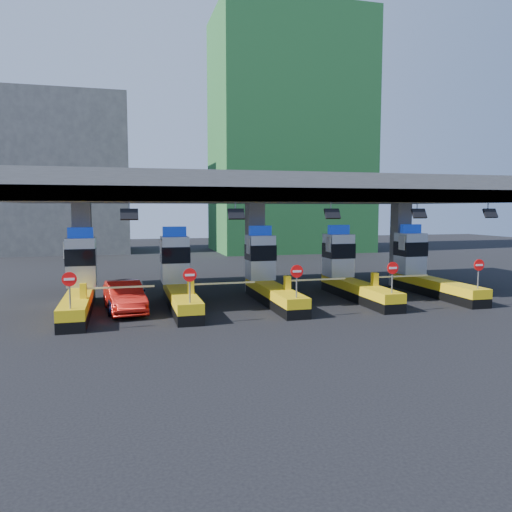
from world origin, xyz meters
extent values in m
plane|color=black|center=(0.00, 0.00, 0.00)|extent=(120.00, 120.00, 0.00)
cube|color=slate|center=(0.00, 3.00, 6.25)|extent=(28.00, 12.00, 1.50)
cube|color=#4C4C49|center=(0.00, -2.70, 5.85)|extent=(28.00, 0.60, 0.70)
cube|color=slate|center=(-10.00, 3.00, 2.75)|extent=(1.00, 1.00, 5.50)
cube|color=slate|center=(0.00, 3.00, 2.75)|extent=(1.00, 1.00, 5.50)
cube|color=slate|center=(10.00, 3.00, 2.75)|extent=(1.00, 1.00, 5.50)
cylinder|color=slate|center=(-7.50, -2.70, 5.25)|extent=(0.06, 0.06, 0.50)
cube|color=black|center=(-7.50, -2.90, 4.90)|extent=(0.80, 0.38, 0.54)
cylinder|color=slate|center=(-2.50, -2.70, 5.25)|extent=(0.06, 0.06, 0.50)
cube|color=black|center=(-2.50, -2.90, 4.90)|extent=(0.80, 0.38, 0.54)
cylinder|color=slate|center=(2.50, -2.70, 5.25)|extent=(0.06, 0.06, 0.50)
cube|color=black|center=(2.50, -2.90, 4.90)|extent=(0.80, 0.38, 0.54)
cylinder|color=slate|center=(7.50, -2.70, 5.25)|extent=(0.06, 0.06, 0.50)
cube|color=black|center=(7.50, -2.90, 4.90)|extent=(0.80, 0.38, 0.54)
cylinder|color=slate|center=(12.00, -2.70, 5.25)|extent=(0.06, 0.06, 0.50)
cube|color=black|center=(12.00, -2.90, 4.90)|extent=(0.80, 0.38, 0.54)
cube|color=black|center=(-10.00, -1.00, 0.25)|extent=(1.20, 8.00, 0.50)
cube|color=#E5B70C|center=(-10.00, -1.00, 0.75)|extent=(1.20, 8.00, 0.50)
cube|color=#9EA3A8|center=(-10.00, 1.80, 2.30)|extent=(1.50, 1.50, 2.60)
cube|color=black|center=(-10.00, 1.78, 2.60)|extent=(1.56, 1.56, 0.90)
cube|color=#0C2DBF|center=(-10.00, 1.80, 3.88)|extent=(1.30, 0.35, 0.55)
cube|color=white|center=(-10.80, 1.50, 3.00)|extent=(0.06, 0.70, 0.90)
cylinder|color=slate|center=(-10.00, -4.60, 1.65)|extent=(0.07, 0.07, 1.30)
cylinder|color=red|center=(-10.00, -4.63, 2.25)|extent=(0.60, 0.04, 0.60)
cube|color=white|center=(-10.00, -4.65, 2.25)|extent=(0.42, 0.02, 0.10)
cube|color=#E5B70C|center=(-9.65, -2.20, 1.35)|extent=(0.30, 0.35, 0.70)
cube|color=white|center=(-8.00, -2.20, 1.45)|extent=(3.20, 0.08, 0.08)
cube|color=black|center=(-5.00, -1.00, 0.25)|extent=(1.20, 8.00, 0.50)
cube|color=#E5B70C|center=(-5.00, -1.00, 0.75)|extent=(1.20, 8.00, 0.50)
cube|color=#9EA3A8|center=(-5.00, 1.80, 2.30)|extent=(1.50, 1.50, 2.60)
cube|color=black|center=(-5.00, 1.78, 2.60)|extent=(1.56, 1.56, 0.90)
cube|color=#0C2DBF|center=(-5.00, 1.80, 3.88)|extent=(1.30, 0.35, 0.55)
cube|color=white|center=(-5.80, 1.50, 3.00)|extent=(0.06, 0.70, 0.90)
cylinder|color=slate|center=(-5.00, -4.60, 1.65)|extent=(0.07, 0.07, 1.30)
cylinder|color=red|center=(-5.00, -4.63, 2.25)|extent=(0.60, 0.04, 0.60)
cube|color=white|center=(-5.00, -4.65, 2.25)|extent=(0.42, 0.02, 0.10)
cube|color=#E5B70C|center=(-4.65, -2.20, 1.35)|extent=(0.30, 0.35, 0.70)
cube|color=white|center=(-3.00, -2.20, 1.45)|extent=(3.20, 0.08, 0.08)
cube|color=black|center=(0.00, -1.00, 0.25)|extent=(1.20, 8.00, 0.50)
cube|color=#E5B70C|center=(0.00, -1.00, 0.75)|extent=(1.20, 8.00, 0.50)
cube|color=#9EA3A8|center=(0.00, 1.80, 2.30)|extent=(1.50, 1.50, 2.60)
cube|color=black|center=(0.00, 1.78, 2.60)|extent=(1.56, 1.56, 0.90)
cube|color=#0C2DBF|center=(0.00, 1.80, 3.88)|extent=(1.30, 0.35, 0.55)
cube|color=white|center=(-0.80, 1.50, 3.00)|extent=(0.06, 0.70, 0.90)
cylinder|color=slate|center=(0.00, -4.60, 1.65)|extent=(0.07, 0.07, 1.30)
cylinder|color=red|center=(0.00, -4.63, 2.25)|extent=(0.60, 0.04, 0.60)
cube|color=white|center=(0.00, -4.65, 2.25)|extent=(0.42, 0.02, 0.10)
cube|color=#E5B70C|center=(0.35, -2.20, 1.35)|extent=(0.30, 0.35, 0.70)
cube|color=white|center=(2.00, -2.20, 1.45)|extent=(3.20, 0.08, 0.08)
cube|color=black|center=(5.00, -1.00, 0.25)|extent=(1.20, 8.00, 0.50)
cube|color=#E5B70C|center=(5.00, -1.00, 0.75)|extent=(1.20, 8.00, 0.50)
cube|color=#9EA3A8|center=(5.00, 1.80, 2.30)|extent=(1.50, 1.50, 2.60)
cube|color=black|center=(5.00, 1.78, 2.60)|extent=(1.56, 1.56, 0.90)
cube|color=#0C2DBF|center=(5.00, 1.80, 3.88)|extent=(1.30, 0.35, 0.55)
cube|color=white|center=(4.20, 1.50, 3.00)|extent=(0.06, 0.70, 0.90)
cylinder|color=slate|center=(5.00, -4.60, 1.65)|extent=(0.07, 0.07, 1.30)
cylinder|color=red|center=(5.00, -4.63, 2.25)|extent=(0.60, 0.04, 0.60)
cube|color=white|center=(5.00, -4.65, 2.25)|extent=(0.42, 0.02, 0.10)
cube|color=#E5B70C|center=(5.35, -2.20, 1.35)|extent=(0.30, 0.35, 0.70)
cube|color=white|center=(7.00, -2.20, 1.45)|extent=(3.20, 0.08, 0.08)
cube|color=black|center=(10.00, -1.00, 0.25)|extent=(1.20, 8.00, 0.50)
cube|color=#E5B70C|center=(10.00, -1.00, 0.75)|extent=(1.20, 8.00, 0.50)
cube|color=#9EA3A8|center=(10.00, 1.80, 2.30)|extent=(1.50, 1.50, 2.60)
cube|color=black|center=(10.00, 1.78, 2.60)|extent=(1.56, 1.56, 0.90)
cube|color=#0C2DBF|center=(10.00, 1.80, 3.88)|extent=(1.30, 0.35, 0.55)
cube|color=white|center=(9.20, 1.50, 3.00)|extent=(0.06, 0.70, 0.90)
cylinder|color=slate|center=(10.00, -4.60, 1.65)|extent=(0.07, 0.07, 1.30)
cylinder|color=red|center=(10.00, -4.63, 2.25)|extent=(0.60, 0.04, 0.60)
cube|color=white|center=(10.00, -4.65, 2.25)|extent=(0.42, 0.02, 0.10)
cube|color=#E5B70C|center=(10.35, -2.20, 1.35)|extent=(0.30, 0.35, 0.70)
cube|color=white|center=(12.00, -2.20, 1.45)|extent=(3.20, 0.08, 0.08)
cube|color=#1E5926|center=(12.00, 32.00, 14.00)|extent=(18.00, 12.00, 28.00)
cube|color=#4C4C49|center=(-14.00, 36.00, 9.00)|extent=(14.00, 10.00, 18.00)
imported|color=black|center=(-7.72, -0.29, 0.79)|extent=(1.97, 4.67, 1.58)
imported|color=red|center=(-7.80, -0.97, 0.77)|extent=(2.24, 4.83, 1.53)
camera|label=1|loc=(-7.81, -26.41, 5.18)|focal=35.00mm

